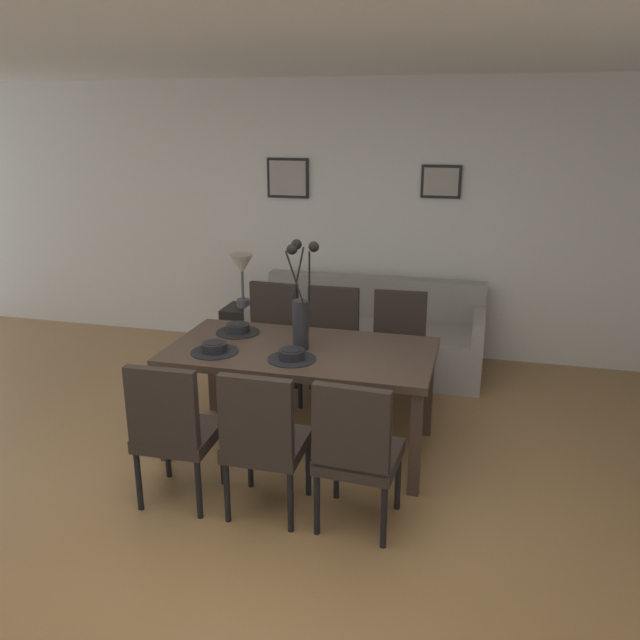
{
  "coord_description": "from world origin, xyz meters",
  "views": [
    {
      "loc": [
        1.14,
        -2.86,
        2.24
      ],
      "look_at": [
        0.07,
        1.26,
        0.89
      ],
      "focal_mm": 36.04,
      "sensor_mm": 36.0,
      "label": 1
    }
  ],
  "objects_px": {
    "dining_chair_mid_right": "(398,344)",
    "table_lamp": "(242,269)",
    "dining_chair_far_left": "(263,437)",
    "bowl_near_right": "(238,327)",
    "bowl_far_left": "(292,353)",
    "framed_picture_center": "(441,182)",
    "framed_picture_left": "(288,178)",
    "dining_chair_near_left": "(173,427)",
    "dining_chair_mid_left": "(356,448)",
    "dining_chair_far_right": "(331,339)",
    "sofa": "(368,339)",
    "dining_chair_near_right": "(270,334)",
    "bowl_near_left": "(214,346)",
    "dining_table": "(301,359)",
    "side_table": "(244,333)",
    "centerpiece_vase": "(301,309)"
  },
  "relations": [
    {
      "from": "side_table",
      "to": "centerpiece_vase",
      "type": "bearing_deg",
      "value": -56.53
    },
    {
      "from": "dining_table",
      "to": "dining_chair_near_right",
      "type": "xyz_separation_m",
      "value": [
        -0.53,
        0.88,
        -0.15
      ]
    },
    {
      "from": "dining_chair_far_left",
      "to": "bowl_near_right",
      "type": "relative_size",
      "value": 5.41
    },
    {
      "from": "dining_chair_far_left",
      "to": "bowl_near_right",
      "type": "bearing_deg",
      "value": 117.88
    },
    {
      "from": "dining_chair_far_right",
      "to": "sofa",
      "type": "xyz_separation_m",
      "value": [
        0.18,
        0.75,
        -0.23
      ]
    },
    {
      "from": "dining_chair_far_right",
      "to": "bowl_far_left",
      "type": "bearing_deg",
      "value": -89.84
    },
    {
      "from": "bowl_near_left",
      "to": "bowl_near_right",
      "type": "bearing_deg",
      "value": 90.0
    },
    {
      "from": "dining_chair_near_right",
      "to": "table_lamp",
      "type": "xyz_separation_m",
      "value": [
        -0.49,
        0.66,
        0.38
      ]
    },
    {
      "from": "framed_picture_left",
      "to": "framed_picture_center",
      "type": "relative_size",
      "value": 1.14
    },
    {
      "from": "dining_table",
      "to": "bowl_near_left",
      "type": "bearing_deg",
      "value": -158.65
    },
    {
      "from": "bowl_far_left",
      "to": "framed_picture_center",
      "type": "distance_m",
      "value": 2.59
    },
    {
      "from": "table_lamp",
      "to": "bowl_near_right",
      "type": "bearing_deg",
      "value": -70.28
    },
    {
      "from": "dining_chair_mid_left",
      "to": "dining_chair_mid_right",
      "type": "bearing_deg",
      "value": 90.39
    },
    {
      "from": "framed_picture_center",
      "to": "bowl_near_left",
      "type": "bearing_deg",
      "value": -118.76
    },
    {
      "from": "side_table",
      "to": "framed_picture_center",
      "type": "bearing_deg",
      "value": 17.93
    },
    {
      "from": "dining_chair_mid_left",
      "to": "table_lamp",
      "type": "bearing_deg",
      "value": 123.37
    },
    {
      "from": "dining_table",
      "to": "bowl_far_left",
      "type": "height_order",
      "value": "bowl_far_left"
    },
    {
      "from": "dining_chair_mid_left",
      "to": "dining_chair_mid_right",
      "type": "relative_size",
      "value": 1.0
    },
    {
      "from": "dining_chair_near_right",
      "to": "bowl_far_left",
      "type": "relative_size",
      "value": 5.41
    },
    {
      "from": "framed_picture_center",
      "to": "dining_chair_mid_left",
      "type": "bearing_deg",
      "value": -93.32
    },
    {
      "from": "dining_chair_far_right",
      "to": "dining_chair_mid_right",
      "type": "xyz_separation_m",
      "value": [
        0.55,
        0.01,
        0.0
      ]
    },
    {
      "from": "dining_table",
      "to": "bowl_far_left",
      "type": "bearing_deg",
      "value": -90.0
    },
    {
      "from": "dining_chair_near_left",
      "to": "bowl_near_left",
      "type": "distance_m",
      "value": 0.71
    },
    {
      "from": "dining_chair_near_left",
      "to": "side_table",
      "type": "bearing_deg",
      "value": 101.39
    },
    {
      "from": "dining_chair_mid_right",
      "to": "table_lamp",
      "type": "distance_m",
      "value": 1.74
    },
    {
      "from": "dining_chair_far_left",
      "to": "framed_picture_left",
      "type": "xyz_separation_m",
      "value": [
        -0.75,
        2.96,
        1.17
      ]
    },
    {
      "from": "side_table",
      "to": "bowl_near_right",
      "type": "bearing_deg",
      "value": -70.28
    },
    {
      "from": "centerpiece_vase",
      "to": "framed_picture_center",
      "type": "distance_m",
      "value": 2.32
    },
    {
      "from": "dining_chair_near_right",
      "to": "bowl_near_right",
      "type": "distance_m",
      "value": 0.72
    },
    {
      "from": "centerpiece_vase",
      "to": "side_table",
      "type": "relative_size",
      "value": 1.41
    },
    {
      "from": "sofa",
      "to": "framed_picture_left",
      "type": "distance_m",
      "value": 1.74
    },
    {
      "from": "dining_chair_near_right",
      "to": "sofa",
      "type": "height_order",
      "value": "dining_chair_near_right"
    },
    {
      "from": "framed_picture_left",
      "to": "dining_chair_mid_right",
      "type": "bearing_deg",
      "value": -43.58
    },
    {
      "from": "dining_chair_near_left",
      "to": "dining_chair_far_right",
      "type": "relative_size",
      "value": 1.0
    },
    {
      "from": "sofa",
      "to": "bowl_far_left",
      "type": "bearing_deg",
      "value": -95.49
    },
    {
      "from": "dining_chair_mid_right",
      "to": "framed_picture_left",
      "type": "distance_m",
      "value": 2.12
    },
    {
      "from": "bowl_near_right",
      "to": "framed_picture_center",
      "type": "relative_size",
      "value": 0.47
    },
    {
      "from": "dining_chair_far_left",
      "to": "dining_chair_mid_right",
      "type": "xyz_separation_m",
      "value": [
        0.52,
        1.74,
        0.0
      ]
    },
    {
      "from": "dining_chair_near_right",
      "to": "table_lamp",
      "type": "bearing_deg",
      "value": 126.4
    },
    {
      "from": "dining_chair_near_right",
      "to": "sofa",
      "type": "distance_m",
      "value": 1.05
    },
    {
      "from": "dining_chair_far_right",
      "to": "bowl_near_right",
      "type": "relative_size",
      "value": 5.41
    },
    {
      "from": "side_table",
      "to": "dining_chair_mid_right",
      "type": "bearing_deg",
      "value": -22.62
    },
    {
      "from": "bowl_near_left",
      "to": "bowl_far_left",
      "type": "height_order",
      "value": "same"
    },
    {
      "from": "dining_chair_far_right",
      "to": "framed_picture_left",
      "type": "bearing_deg",
      "value": 120.65
    },
    {
      "from": "dining_chair_near_right",
      "to": "dining_chair_mid_right",
      "type": "xyz_separation_m",
      "value": [
        1.08,
        0.01,
        0.0
      ]
    },
    {
      "from": "centerpiece_vase",
      "to": "dining_chair_near_left",
      "type": "bearing_deg",
      "value": -121.4
    },
    {
      "from": "dining_chair_near_left",
      "to": "framed_picture_center",
      "type": "height_order",
      "value": "framed_picture_center"
    },
    {
      "from": "dining_chair_near_right",
      "to": "bowl_near_left",
      "type": "bearing_deg",
      "value": -90.52
    },
    {
      "from": "dining_chair_far_left",
      "to": "centerpiece_vase",
      "type": "relative_size",
      "value": 1.25
    },
    {
      "from": "framed_picture_left",
      "to": "side_table",
      "type": "bearing_deg",
      "value": -116.76
    }
  ]
}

